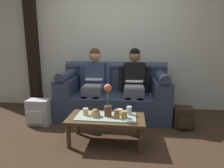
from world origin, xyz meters
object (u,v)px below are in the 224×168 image
(coffee_table, at_px, (106,120))
(cup_far_left, at_px, (86,112))
(cup_far_center, at_px, (129,110))
(cup_far_right, at_px, (124,114))
(couch, at_px, (114,95))
(cup_near_left, at_px, (120,112))
(backpack_left, at_px, (39,112))
(person_right, at_px, (134,80))
(snack_bowl, at_px, (95,113))
(cup_near_right, at_px, (117,114))
(flower_vase, at_px, (108,101))
(backpack_right, at_px, (183,118))
(person_left, at_px, (94,79))

(coffee_table, bearing_deg, cup_far_left, 178.65)
(cup_far_center, relative_size, cup_far_right, 1.22)
(couch, bearing_deg, cup_far_left, -104.84)
(couch, xyz_separation_m, cup_near_left, (0.17, -0.98, 0.03))
(cup_far_left, height_order, backpack_left, cup_far_left)
(cup_far_center, bearing_deg, cup_far_right, -115.20)
(person_right, height_order, coffee_table, person_right)
(snack_bowl, xyz_separation_m, cup_near_right, (0.28, -0.02, 0.01))
(cup_far_center, height_order, cup_far_left, cup_far_center)
(coffee_table, bearing_deg, flower_vase, 7.44)
(person_right, xyz_separation_m, coffee_table, (-0.36, -1.03, -0.35))
(cup_near_right, relative_size, backpack_right, 0.32)
(person_left, distance_m, cup_far_center, 1.16)
(coffee_table, xyz_separation_m, backpack_left, (-1.17, 0.46, -0.11))
(cup_far_center, height_order, backpack_right, cup_far_center)
(person_left, height_order, coffee_table, person_left)
(cup_near_left, distance_m, cup_far_left, 0.45)
(couch, xyz_separation_m, cup_far_center, (0.30, -0.93, 0.05))
(person_right, bearing_deg, cup_far_center, -94.14)
(snack_bowl, height_order, cup_far_right, snack_bowl)
(flower_vase, bearing_deg, cup_far_left, 179.36)
(couch, distance_m, person_right, 0.46)
(snack_bowl, xyz_separation_m, backpack_left, (-1.03, 0.49, -0.21))
(snack_bowl, distance_m, backpack_right, 1.42)
(snack_bowl, xyz_separation_m, cup_far_right, (0.37, -0.00, 0.00))
(cup_near_right, relative_size, cup_far_right, 1.21)
(couch, bearing_deg, flower_vase, -88.67)
(backpack_right, relative_size, backpack_left, 0.80)
(flower_vase, xyz_separation_m, backpack_left, (-1.19, 0.46, -0.36))
(backpack_right, bearing_deg, cup_far_right, -145.65)
(coffee_table, bearing_deg, cup_near_left, 17.60)
(backpack_left, bearing_deg, cup_far_center, -13.89)
(snack_bowl, distance_m, backpack_left, 1.16)
(cup_far_left, distance_m, cup_far_right, 0.51)
(backpack_right, bearing_deg, person_right, 149.47)
(cup_far_right, bearing_deg, cup_far_center, 64.80)
(cup_near_right, height_order, cup_far_center, same)
(person_right, bearing_deg, snack_bowl, -115.29)
(cup_far_center, xyz_separation_m, backpack_left, (-1.46, 0.36, -0.22))
(couch, relative_size, cup_far_left, 20.74)
(backpack_right, bearing_deg, cup_far_center, -149.82)
(cup_near_right, bearing_deg, couch, 97.53)
(person_right, height_order, backpack_right, person_right)
(cup_far_right, bearing_deg, flower_vase, 172.41)
(cup_far_right, bearing_deg, person_left, 119.62)
(person_left, bearing_deg, snack_bowl, -77.82)
(couch, xyz_separation_m, snack_bowl, (-0.14, -1.06, 0.03))
(flower_vase, xyz_separation_m, backpack_right, (1.10, 0.58, -0.40))
(cup_near_left, bearing_deg, cup_far_right, -51.43)
(coffee_table, xyz_separation_m, flower_vase, (0.02, 0.00, 0.25))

